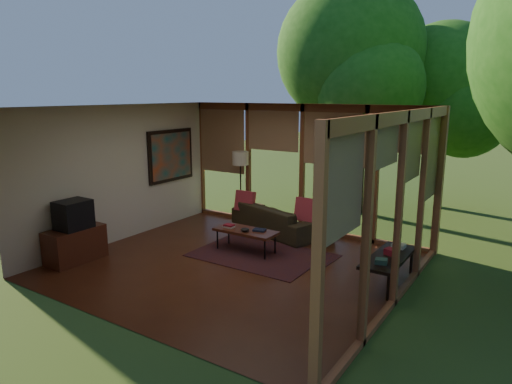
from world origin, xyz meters
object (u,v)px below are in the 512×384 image
Objects in this scene: floor_lamp at (240,162)px; side_console at (385,258)px; television at (73,215)px; sofa at (276,219)px; media_cabinet at (75,245)px; coffee_table at (246,232)px.

floor_lamp reaches higher than side_console.
sofa is at bearing 57.85° from television.
floor_lamp is at bearing 73.17° from television.
floor_lamp reaches higher than television.
television is 5.28m from side_console.
sofa is 3.99m from television.
sofa is 3.96m from media_cabinet.
media_cabinet is 5.28m from side_console.
coffee_table is at bearing -179.91° from side_console.
media_cabinet is at bearing -137.81° from coffee_table.
television is 3.74m from floor_lamp.
sofa is at bearing 57.60° from media_cabinet.
television is 0.46× the size of coffee_table.
sofa is 2.05× the size of media_cabinet.
side_console is (4.87, 2.04, 0.11)m from media_cabinet.
sofa is 1.71× the size of coffee_table.
side_console is (3.78, -1.49, -1.00)m from floor_lamp.
floor_lamp is at bearing 158.42° from side_console.
side_console is at bearing 22.85° from television.
television is 0.33× the size of floor_lamp.
coffee_table is (2.25, 2.04, 0.09)m from media_cabinet.
television is 0.39× the size of side_console.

